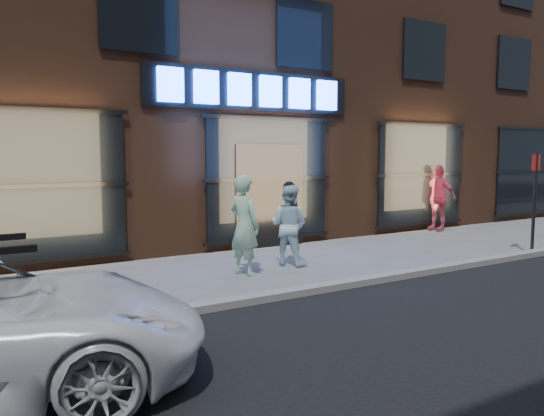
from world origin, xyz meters
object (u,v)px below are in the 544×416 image
Objects in this scene: passerby at (437,198)px; sign_post at (535,194)px; man_cap at (289,225)px; man_bowtie at (244,225)px.

passerby is 3.72m from sign_post.
man_cap is 6.39m from passerby.
man_bowtie is 6.49m from sign_post.
man_bowtie is at bearing 157.46° from sign_post.
man_bowtie is 7.57m from passerby.
man_cap is 0.85× the size of passerby.
man_bowtie is 1.19m from man_cap.
man_cap is 0.72× the size of sign_post.
sign_post is (6.29, -1.55, 0.42)m from man_bowtie.
man_bowtie is 0.97× the size of passerby.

